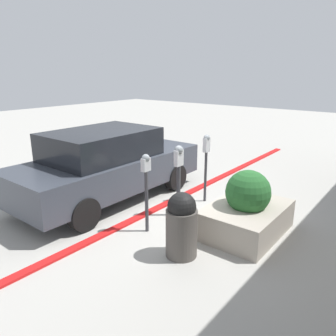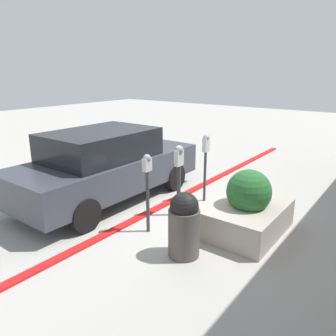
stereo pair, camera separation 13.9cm
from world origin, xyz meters
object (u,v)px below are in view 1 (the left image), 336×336
Objects in this scene: parking_meter_middle at (206,155)px; parking_meter_second at (179,168)px; parking_meter_nearest at (146,179)px; parked_car_front at (107,164)px; planter_box at (247,211)px; trash_bin at (182,225)px.

parking_meter_second is at bearing 178.84° from parking_meter_middle.
parking_meter_nearest is 1.85m from parked_car_front.
parking_meter_middle is (0.95, -0.02, 0.08)m from parking_meter_second.
planter_box is at bearing -84.04° from parking_meter_second.
parking_meter_second is 1.78m from parked_car_front.
parked_car_front is (-1.22, 1.77, -0.25)m from parking_meter_middle.
parking_meter_nearest is at bearing 178.29° from parking_meter_second.
parking_meter_nearest is 1.85m from parking_meter_middle.
parking_meter_second is (0.90, -0.03, -0.02)m from parking_meter_nearest.
trash_bin is (-2.12, -0.91, -0.53)m from parking_meter_middle.
parking_meter_second is at bearing 38.51° from trash_bin.
parked_car_front reaches higher than parking_meter_nearest.
trash_bin is at bearing -105.73° from parking_meter_nearest.
parking_meter_middle is at bearing 59.24° from planter_box.
parking_meter_middle reaches higher than parking_meter_second.
parked_car_front is at bearing 98.69° from parking_meter_second.
planter_box is at bearing -19.07° from trash_bin.
parking_meter_middle is 0.92× the size of planter_box.
planter_box is at bearing -53.51° from parking_meter_nearest.
parking_meter_second is 0.96m from parking_meter_middle.
trash_bin is at bearing -156.81° from parking_meter_middle.
parking_meter_nearest is at bearing -110.23° from parked_car_front.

